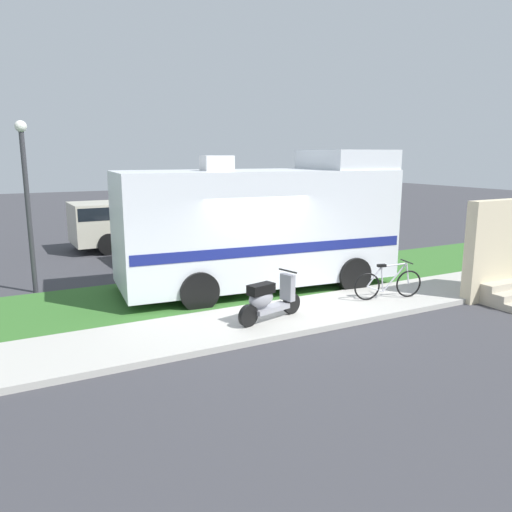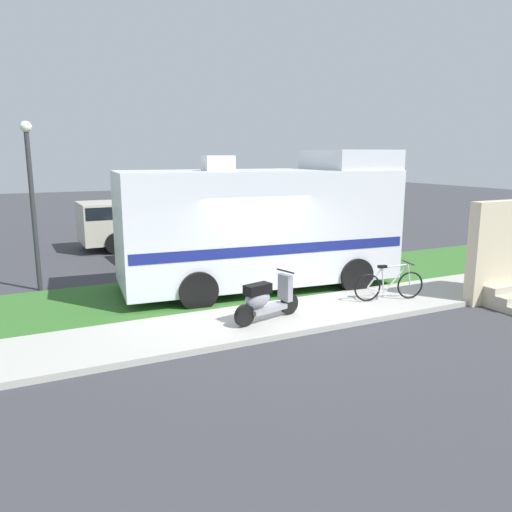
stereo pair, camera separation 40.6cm
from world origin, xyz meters
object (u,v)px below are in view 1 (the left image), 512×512
pickup_truck_far (132,223)px  street_lamp_post (27,191)px  motorhome_rv (261,224)px  bottle_green (486,277)px  scooter (268,299)px  bicycle (388,283)px  pickup_truck_near (214,229)px

pickup_truck_far → street_lamp_post: size_ratio=1.29×
street_lamp_post → motorhome_rv: bearing=-24.0°
pickup_truck_far → bottle_green: size_ratio=18.35×
scooter → pickup_truck_far: pickup_truck_far is taller
street_lamp_post → bicycle: bearing=-34.1°
bicycle → pickup_truck_far: pickup_truck_far is taller
scooter → street_lamp_post: bearing=128.8°
pickup_truck_near → pickup_truck_far: (-2.11, 2.81, 0.01)m
scooter → bicycle: bearing=1.2°
pickup_truck_near → bottle_green: 8.64m
bicycle → street_lamp_post: 8.99m
bicycle → pickup_truck_near: bearing=100.9°
bicycle → bottle_green: 3.38m
scooter → pickup_truck_near: pickup_truck_near is taller
bicycle → pickup_truck_far: (-3.49, 9.94, 0.45)m
pickup_truck_near → street_lamp_post: bearing=-159.2°
bottle_green → street_lamp_post: (-10.61, 4.95, 2.33)m
bicycle → street_lamp_post: bearing=145.9°
motorhome_rv → scooter: bearing=-115.2°
bicycle → pickup_truck_near: (-1.38, 7.14, 0.44)m
pickup_truck_near → pickup_truck_far: bearing=126.9°
bicycle → street_lamp_post: (-7.24, 4.91, 2.08)m
motorhome_rv → scooter: (-1.24, -2.65, -1.12)m
pickup_truck_near → motorhome_rv: bearing=-97.7°
scooter → pickup_truck_near: bearing=75.5°
scooter → bottle_green: 6.62m
scooter → motorhome_rv: bearing=64.8°
bottle_green → street_lamp_post: size_ratio=0.07×
motorhome_rv → scooter: motorhome_rv is taller
scooter → pickup_truck_far: (-0.25, 10.01, 0.36)m
scooter → street_lamp_post: 6.69m
scooter → bottle_green: size_ratio=5.47×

